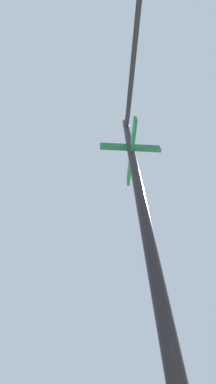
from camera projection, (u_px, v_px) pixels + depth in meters
traffic_signal_near at (146, 51)px, 2.63m from camera, size 2.90×2.66×6.08m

